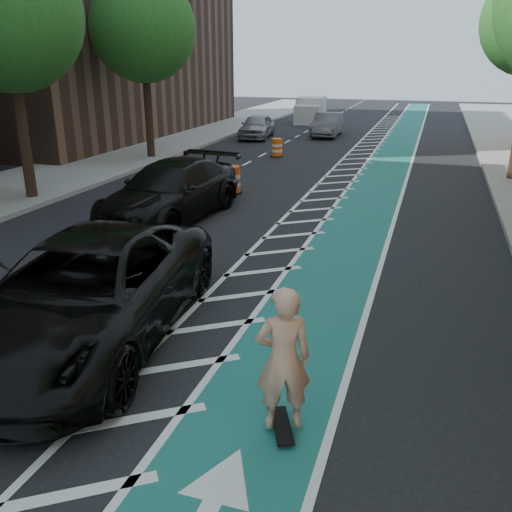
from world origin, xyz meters
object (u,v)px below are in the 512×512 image
at_px(skateboarder, 283,359).
at_px(suv_near, 86,292).
at_px(barrel_a, 153,190).
at_px(suv_far, 171,191).

xyz_separation_m(skateboarder, suv_near, (-3.78, 1.38, -0.19)).
bearing_deg(barrel_a, suv_near, -68.51).
distance_m(skateboarder, suv_far, 10.33).
height_order(skateboarder, suv_far, skateboarder).
bearing_deg(skateboarder, suv_near, -43.94).
bearing_deg(barrel_a, suv_far, -46.97).
distance_m(suv_near, barrel_a, 9.33).
relative_size(suv_near, barrel_a, 6.96).
distance_m(skateboarder, suv_near, 4.03).
xyz_separation_m(suv_far, barrel_a, (-1.40, 1.50, -0.41)).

